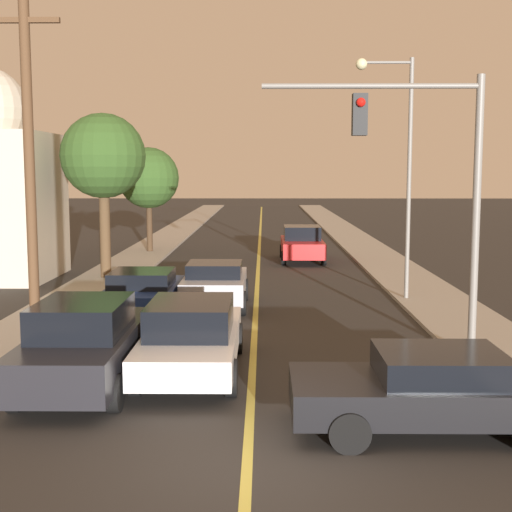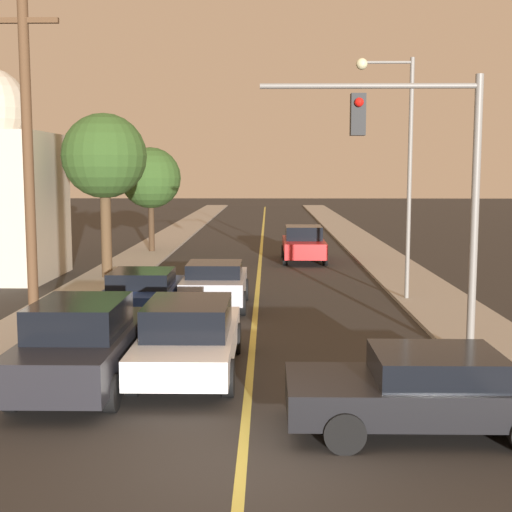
# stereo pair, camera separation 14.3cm
# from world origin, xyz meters

# --- Properties ---
(ground_plane) EXTENTS (200.00, 200.00, 0.00)m
(ground_plane) POSITION_xyz_m (0.00, 0.00, 0.00)
(ground_plane) COLOR #2D2B28
(road_surface) EXTENTS (9.05, 80.00, 0.01)m
(road_surface) POSITION_xyz_m (0.00, 36.00, 0.01)
(road_surface) COLOR #2D2B28
(road_surface) RESTS_ON ground
(sidewalk_left) EXTENTS (2.50, 80.00, 0.12)m
(sidewalk_left) POSITION_xyz_m (-5.77, 36.00, 0.06)
(sidewalk_left) COLOR #9E998E
(sidewalk_left) RESTS_ON ground
(sidewalk_right) EXTENTS (2.50, 80.00, 0.12)m
(sidewalk_right) POSITION_xyz_m (5.77, 36.00, 0.06)
(sidewalk_right) COLOR #9E998E
(sidewalk_right) RESTS_ON ground
(car_near_lane_front) EXTENTS (2.02, 5.11, 1.56)m
(car_near_lane_front) POSITION_xyz_m (-1.27, 4.72, 0.80)
(car_near_lane_front) COLOR white
(car_near_lane_front) RESTS_ON ground
(car_near_lane_second) EXTENTS (1.99, 3.87, 1.43)m
(car_near_lane_second) POSITION_xyz_m (-1.27, 11.94, 0.76)
(car_near_lane_second) COLOR #A5A8B2
(car_near_lane_second) RESTS_ON ground
(car_outer_lane_front) EXTENTS (1.99, 4.98, 1.73)m
(car_outer_lane_front) POSITION_xyz_m (-3.26, 3.80, 0.87)
(car_outer_lane_front) COLOR black
(car_outer_lane_front) RESTS_ON ground
(car_outer_lane_second) EXTENTS (2.07, 4.17, 1.37)m
(car_outer_lane_second) POSITION_xyz_m (-3.26, 10.52, 0.71)
(car_outer_lane_second) COLOR navy
(car_outer_lane_second) RESTS_ON ground
(car_far_oncoming) EXTENTS (2.01, 4.54, 1.65)m
(car_far_oncoming) POSITION_xyz_m (2.04, 23.40, 0.82)
(car_far_oncoming) COLOR red
(car_far_oncoming) RESTS_ON ground
(car_crossing_right) EXTENTS (4.46, 2.09, 1.33)m
(car_crossing_right) POSITION_xyz_m (2.95, 1.44, 0.70)
(car_crossing_right) COLOR black
(car_crossing_right) RESTS_ON ground
(traffic_signal_mast) EXTENTS (4.83, 0.42, 6.17)m
(traffic_signal_mast) POSITION_xyz_m (3.82, 5.96, 4.31)
(traffic_signal_mast) COLOR slate
(traffic_signal_mast) RESTS_ON ground
(streetlamp_right) EXTENTS (1.83, 0.36, 7.62)m
(streetlamp_right) POSITION_xyz_m (4.47, 13.09, 4.96)
(streetlamp_right) COLOR slate
(streetlamp_right) RESTS_ON ground
(utility_pole_left) EXTENTS (1.60, 0.24, 8.04)m
(utility_pole_left) POSITION_xyz_m (-5.12, 6.57, 4.30)
(utility_pole_left) COLOR #513823
(utility_pole_left) RESTS_ON ground
(tree_left_near) EXTENTS (3.23, 3.23, 6.28)m
(tree_left_near) POSITION_xyz_m (-5.88, 17.52, 4.74)
(tree_left_near) COLOR #4C3823
(tree_left_near) RESTS_ON ground
(tree_left_far) EXTENTS (3.09, 3.09, 5.29)m
(tree_left_far) POSITION_xyz_m (-5.61, 26.51, 3.84)
(tree_left_far) COLOR #3D2B1C
(tree_left_far) RESTS_ON ground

